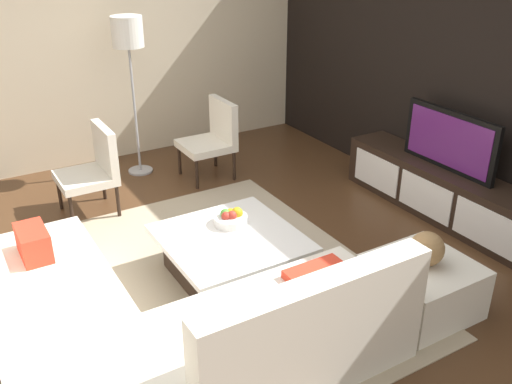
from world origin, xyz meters
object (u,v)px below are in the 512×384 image
(sectional_couch, at_px, (148,328))
(fruit_bowl, at_px, (231,218))
(media_console, at_px, (442,192))
(accent_chair_near, at_px, (94,166))
(coffee_table, at_px, (231,255))
(decorative_ball, at_px, (427,249))
(floor_lamp, at_px, (128,42))
(accent_chair_far, at_px, (213,135))
(ottoman, at_px, (421,287))
(television, at_px, (450,140))

(sectional_couch, height_order, fruit_bowl, sectional_couch)
(media_console, relative_size, accent_chair_near, 2.60)
(coffee_table, relative_size, decorative_ball, 4.20)
(floor_lamp, xyz_separation_m, accent_chair_far, (0.53, 0.70, -1.01))
(coffee_table, bearing_deg, media_console, 87.51)
(coffee_table, bearing_deg, sectional_couch, -56.63)
(floor_lamp, bearing_deg, decorative_ball, 13.92)
(media_console, relative_size, floor_lamp, 1.29)
(ottoman, distance_m, decorative_ball, 0.33)
(media_console, relative_size, accent_chair_far, 2.60)
(media_console, height_order, floor_lamp, floor_lamp)
(television, xyz_separation_m, coffee_table, (-0.10, -2.30, -0.58))
(floor_lamp, height_order, decorative_ball, floor_lamp)
(accent_chair_near, height_order, fruit_bowl, accent_chair_near)
(coffee_table, relative_size, accent_chair_near, 1.22)
(television, distance_m, decorative_ball, 1.65)
(sectional_couch, xyz_separation_m, accent_chair_far, (-2.54, 1.77, 0.20))
(television, height_order, accent_chair_far, television)
(floor_lamp, height_order, accent_chair_far, floor_lamp)
(decorative_ball, bearing_deg, fruit_bowl, -144.88)
(accent_chair_near, xyz_separation_m, floor_lamp, (-0.73, 0.70, 1.01))
(media_console, height_order, ottoman, media_console)
(floor_lamp, xyz_separation_m, decorative_ball, (3.55, 0.88, -0.97))
(media_console, relative_size, fruit_bowl, 8.08)
(ottoman, height_order, decorative_ball, decorative_ball)
(accent_chair_far, bearing_deg, accent_chair_near, -70.75)
(accent_chair_far, bearing_deg, television, 47.36)
(floor_lamp, bearing_deg, media_console, 40.43)
(coffee_table, distance_m, floor_lamp, 2.77)
(floor_lamp, height_order, fruit_bowl, floor_lamp)
(fruit_bowl, bearing_deg, ottoman, 35.12)
(floor_lamp, distance_m, fruit_bowl, 2.50)
(television, distance_m, floor_lamp, 3.42)
(accent_chair_near, relative_size, ottoman, 1.24)
(accent_chair_near, relative_size, fruit_bowl, 3.11)
(media_console, bearing_deg, accent_chair_far, -143.92)
(sectional_couch, xyz_separation_m, accent_chair_near, (-2.34, 0.36, 0.20))
(sectional_couch, bearing_deg, accent_chair_near, 171.15)
(media_console, xyz_separation_m, sectional_couch, (0.52, -3.24, 0.04))
(floor_lamp, bearing_deg, coffee_table, -2.94)
(ottoman, relative_size, accent_chair_far, 0.80)
(sectional_couch, relative_size, fruit_bowl, 8.67)
(accent_chair_near, distance_m, ottoman, 3.25)
(decorative_ball, bearing_deg, coffee_table, -137.60)
(sectional_couch, xyz_separation_m, floor_lamp, (-3.07, 1.07, 1.21))
(sectional_couch, distance_m, decorative_ball, 2.02)
(accent_chair_near, bearing_deg, ottoman, 38.55)
(accent_chair_near, xyz_separation_m, decorative_ball, (2.82, 1.58, 0.04))
(sectional_couch, bearing_deg, decorative_ball, 76.08)
(sectional_couch, relative_size, accent_chair_far, 2.79)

